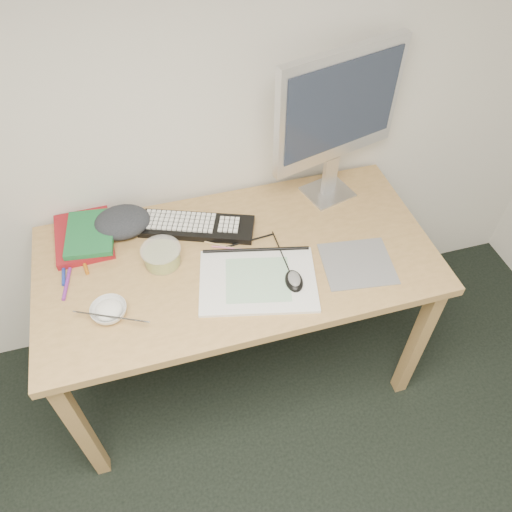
{
  "coord_description": "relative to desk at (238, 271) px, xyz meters",
  "views": [
    {
      "loc": [
        -0.01,
        0.28,
        2.06
      ],
      "look_at": [
        0.29,
        1.34,
        0.83
      ],
      "focal_mm": 35.0,
      "sensor_mm": 36.0,
      "label": 1
    }
  ],
  "objects": [
    {
      "name": "sketchpad",
      "position": [
        0.04,
        -0.13,
        0.09
      ],
      "size": [
        0.44,
        0.36,
        0.01
      ],
      "primitive_type": "cube",
      "rotation": [
        0.0,
        0.0,
        -0.23
      ],
      "color": "white",
      "rests_on": "desk"
    },
    {
      "name": "cloth_lump",
      "position": [
        -0.37,
        0.25,
        0.12
      ],
      "size": [
        0.21,
        0.19,
        0.07
      ],
      "primitive_type": "ellipsoid",
      "rotation": [
        0.0,
        0.0,
        0.33
      ],
      "color": "#292D31",
      "rests_on": "desk"
    },
    {
      "name": "mouse",
      "position": [
        0.15,
        -0.17,
        0.11
      ],
      "size": [
        0.07,
        0.1,
        0.03
      ],
      "primitive_type": "ellipsoid",
      "rotation": [
        0.0,
        0.0,
        -0.11
      ],
      "color": "black",
      "rests_on": "sketchpad"
    },
    {
      "name": "marker_blue",
      "position": [
        -0.59,
        0.09,
        0.09
      ],
      "size": [
        0.02,
        0.13,
        0.01
      ],
      "primitive_type": "cylinder",
      "rotation": [
        0.0,
        1.57,
        1.55
      ],
      "color": "#1C349D",
      "rests_on": "desk"
    },
    {
      "name": "monitor",
      "position": [
        0.43,
        0.23,
        0.45
      ],
      "size": [
        0.5,
        0.2,
        0.59
      ],
      "rotation": [
        0.0,
        0.0,
        0.26
      ],
      "color": "silver",
      "rests_on": "desk"
    },
    {
      "name": "marker_orange",
      "position": [
        -0.52,
        0.12,
        0.09
      ],
      "size": [
        0.03,
        0.13,
        0.01
      ],
      "primitive_type": "cylinder",
      "rotation": [
        0.0,
        1.57,
        1.73
      ],
      "color": "#C06A16",
      "rests_on": "desk"
    },
    {
      "name": "pencil_tan",
      "position": [
        -0.02,
        0.05,
        0.09
      ],
      "size": [
        0.15,
        0.1,
        0.01
      ],
      "primitive_type": "cylinder",
      "rotation": [
        0.0,
        1.57,
        -0.57
      ],
      "color": "tan",
      "rests_on": "desk"
    },
    {
      "name": "book_red",
      "position": [
        -0.51,
        0.23,
        0.1
      ],
      "size": [
        0.2,
        0.27,
        0.03
      ],
      "primitive_type": "cube",
      "rotation": [
        0.0,
        0.0,
        0.02
      ],
      "color": "maroon",
      "rests_on": "desk"
    },
    {
      "name": "keyboard",
      "position": [
        -0.11,
        0.17,
        0.09
      ],
      "size": [
        0.44,
        0.27,
        0.02
      ],
      "primitive_type": "cube",
      "rotation": [
        0.0,
        0.0,
        -0.37
      ],
      "color": "black",
      "rests_on": "desk"
    },
    {
      "name": "pencil_pink",
      "position": [
        0.01,
        0.03,
        0.09
      ],
      "size": [
        0.17,
        0.08,
        0.01
      ],
      "primitive_type": "cylinder",
      "rotation": [
        0.0,
        1.57,
        -0.4
      ],
      "color": "#CC6692",
      "rests_on": "desk"
    },
    {
      "name": "book_green",
      "position": [
        -0.49,
        0.22,
        0.12
      ],
      "size": [
        0.19,
        0.25,
        0.02
      ],
      "primitive_type": "cube",
      "rotation": [
        0.0,
        0.0,
        -0.12
      ],
      "color": "#196634",
      "rests_on": "book_red"
    },
    {
      "name": "marker_purple",
      "position": [
        -0.58,
        0.03,
        0.09
      ],
      "size": [
        0.04,
        0.14,
        0.01
      ],
      "primitive_type": "cylinder",
      "rotation": [
        0.0,
        1.57,
        1.39
      ],
      "color": "#782792",
      "rests_on": "desk"
    },
    {
      "name": "pencil_black",
      "position": [
        0.06,
        0.06,
        0.09
      ],
      "size": [
        0.18,
        0.02,
        0.01
      ],
      "primitive_type": "cylinder",
      "rotation": [
        0.0,
        1.57,
        0.09
      ],
      "color": "black",
      "rests_on": "desk"
    },
    {
      "name": "fruit_tub",
      "position": [
        -0.26,
        0.04,
        0.12
      ],
      "size": [
        0.14,
        0.14,
        0.07
      ],
      "primitive_type": "cylinder",
      "rotation": [
        0.0,
        0.0,
        0.03
      ],
      "color": "#E3D350",
      "rests_on": "desk"
    },
    {
      "name": "desk",
      "position": [
        0.0,
        0.0,
        0.0
      ],
      "size": [
        1.4,
        0.7,
        0.75
      ],
      "color": "tan",
      "rests_on": "ground"
    },
    {
      "name": "rice_bowl",
      "position": [
        -0.45,
        -0.13,
        0.1
      ],
      "size": [
        0.13,
        0.13,
        0.04
      ],
      "primitive_type": "imported",
      "rotation": [
        0.0,
        0.0,
        -0.18
      ],
      "color": "white",
      "rests_on": "desk"
    },
    {
      "name": "chopsticks",
      "position": [
        -0.45,
        -0.17,
        0.12
      ],
      "size": [
        0.22,
        0.12,
        0.02
      ],
      "primitive_type": "cylinder",
      "rotation": [
        0.0,
        1.57,
        -0.44
      ],
      "color": "silver",
      "rests_on": "rice_bowl"
    },
    {
      "name": "mousepad",
      "position": [
        0.4,
        -0.15,
        0.08
      ],
      "size": [
        0.27,
        0.25,
        0.0
      ],
      "primitive_type": "cube",
      "rotation": [
        0.0,
        0.0,
        -0.14
      ],
      "color": "slate",
      "rests_on": "desk"
    }
  ]
}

